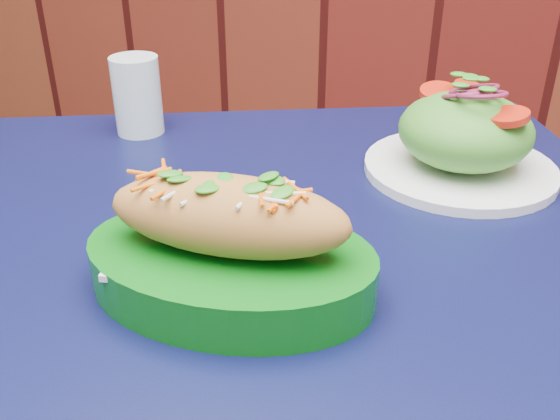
# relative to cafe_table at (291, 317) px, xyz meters

# --- Properties ---
(cafe_table) EXTENTS (1.04, 1.04, 0.75)m
(cafe_table) POSITION_rel_cafe_table_xyz_m (0.00, 0.00, 0.00)
(cafe_table) COLOR black
(cafe_table) RESTS_ON ground
(banh_mi_basket) EXTENTS (0.26, 0.18, 0.12)m
(banh_mi_basket) POSITION_rel_cafe_table_xyz_m (-0.03, -0.08, 0.13)
(banh_mi_basket) COLOR #0A6112
(banh_mi_basket) RESTS_ON cafe_table
(salad_plate) EXTENTS (0.23, 0.23, 0.11)m
(salad_plate) POSITION_rel_cafe_table_xyz_m (0.15, 0.22, 0.13)
(salad_plate) COLOR white
(salad_plate) RESTS_ON cafe_table
(water_glass) EXTENTS (0.07, 0.07, 0.11)m
(water_glass) POSITION_rel_cafe_table_xyz_m (-0.29, 0.24, 0.14)
(water_glass) COLOR silver
(water_glass) RESTS_ON cafe_table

